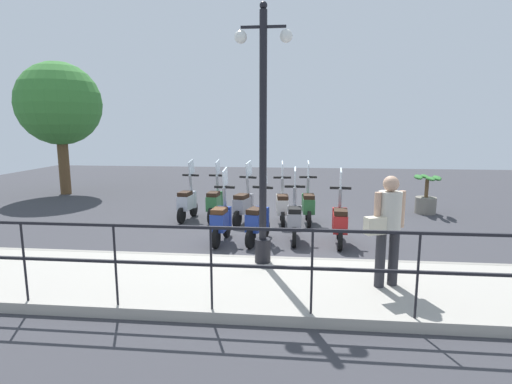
# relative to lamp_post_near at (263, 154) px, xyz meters

# --- Properties ---
(ground_plane) EXTENTS (28.00, 28.00, 0.00)m
(ground_plane) POSITION_rel_lamp_post_near_xyz_m (2.40, -0.13, -1.97)
(ground_plane) COLOR #38383D
(promenade_walkway) EXTENTS (2.20, 20.00, 0.15)m
(promenade_walkway) POSITION_rel_lamp_post_near_xyz_m (-0.75, -0.13, -1.90)
(promenade_walkway) COLOR #A39E93
(promenade_walkway) RESTS_ON ground_plane
(fence_railing) EXTENTS (0.04, 16.03, 1.07)m
(fence_railing) POSITION_rel_lamp_post_near_xyz_m (-1.80, -0.13, -1.08)
(fence_railing) COLOR black
(fence_railing) RESTS_ON promenade_walkway
(lamp_post_near) EXTENTS (0.26, 0.90, 4.13)m
(lamp_post_near) POSITION_rel_lamp_post_near_xyz_m (0.00, 0.00, 0.00)
(lamp_post_near) COLOR black
(lamp_post_near) RESTS_ON promenade_walkway
(pedestrian_with_bag) EXTENTS (0.48, 0.60, 1.59)m
(pedestrian_with_bag) POSITION_rel_lamp_post_near_xyz_m (-0.84, -1.82, -0.89)
(pedestrian_with_bag) COLOR #28282D
(pedestrian_with_bag) RESTS_ON promenade_walkway
(tree_large) EXTENTS (2.82, 2.82, 4.55)m
(tree_large) POSITION_rel_lamp_post_near_xyz_m (6.84, 7.60, 1.15)
(tree_large) COLOR brown
(tree_large) RESTS_ON ground_plane
(potted_palm) EXTENTS (1.06, 0.66, 1.05)m
(potted_palm) POSITION_rel_lamp_post_near_xyz_m (4.84, -4.13, -1.53)
(potted_palm) COLOR slate
(potted_palm) RESTS_ON ground_plane
(scooter_near_0) EXTENTS (1.23, 0.44, 1.54)m
(scooter_near_0) POSITION_rel_lamp_post_near_xyz_m (1.64, -1.45, -1.49)
(scooter_near_0) COLOR black
(scooter_near_0) RESTS_ON ground_plane
(scooter_near_1) EXTENTS (1.23, 0.44, 1.54)m
(scooter_near_1) POSITION_rel_lamp_post_near_xyz_m (1.76, -0.52, -1.49)
(scooter_near_1) COLOR black
(scooter_near_1) RESTS_ON ground_plane
(scooter_near_2) EXTENTS (1.20, 0.53, 1.54)m
(scooter_near_2) POSITION_rel_lamp_post_near_xyz_m (1.58, 0.23, -1.49)
(scooter_near_2) COLOR black
(scooter_near_2) RESTS_ON ground_plane
(scooter_near_3) EXTENTS (1.23, 0.44, 1.54)m
(scooter_near_3) POSITION_rel_lamp_post_near_xyz_m (1.53, 0.99, -1.49)
(scooter_near_3) COLOR black
(scooter_near_3) RESTS_ON ground_plane
(scooter_far_0) EXTENTS (1.23, 0.44, 1.54)m
(scooter_far_0) POSITION_rel_lamp_post_near_xyz_m (3.34, -0.85, -1.49)
(scooter_far_0) COLOR black
(scooter_far_0) RESTS_ON ground_plane
(scooter_far_1) EXTENTS (1.23, 0.44, 1.54)m
(scooter_far_1) POSITION_rel_lamp_post_near_xyz_m (3.20, -0.22, -1.49)
(scooter_far_1) COLOR black
(scooter_far_1) RESTS_ON ground_plane
(scooter_far_2) EXTENTS (1.21, 0.53, 1.54)m
(scooter_far_2) POSITION_rel_lamp_post_near_xyz_m (3.18, 0.74, -1.49)
(scooter_far_2) COLOR black
(scooter_far_2) RESTS_ON ground_plane
(scooter_far_3) EXTENTS (1.23, 0.44, 1.54)m
(scooter_far_3) POSITION_rel_lamp_post_near_xyz_m (3.44, 1.51, -1.49)
(scooter_far_3) COLOR black
(scooter_far_3) RESTS_ON ground_plane
(scooter_far_4) EXTENTS (1.23, 0.44, 1.54)m
(scooter_far_4) POSITION_rel_lamp_post_near_xyz_m (3.43, 2.23, -1.49)
(scooter_far_4) COLOR black
(scooter_far_4) RESTS_ON ground_plane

